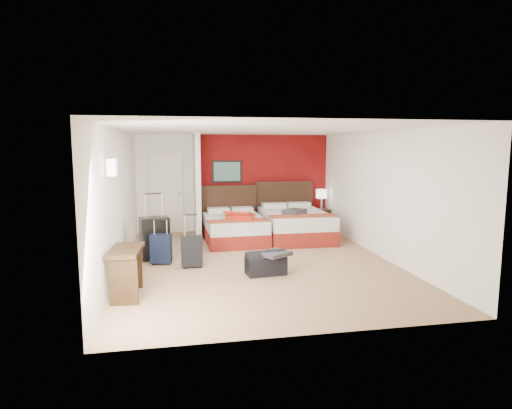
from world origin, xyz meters
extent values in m
plane|color=tan|center=(0.00, 0.00, 0.00)|extent=(6.50, 6.50, 0.00)
cube|color=white|center=(0.00, 3.25, 1.25)|extent=(5.00, 0.04, 2.50)
cube|color=white|center=(-2.50, 0.00, 1.25)|extent=(0.04, 6.50, 2.50)
cube|color=black|center=(-0.20, 3.19, 1.55)|extent=(0.78, 0.03, 0.58)
cube|color=white|center=(-2.38, -1.50, 1.90)|extent=(0.12, 0.20, 0.24)
cube|color=maroon|center=(0.75, 3.23, 1.25)|extent=(3.50, 0.04, 2.50)
cube|color=silver|center=(-1.00, 2.61, 1.25)|extent=(0.12, 1.20, 2.50)
cube|color=silver|center=(-1.75, 3.20, 1.02)|extent=(0.82, 0.06, 2.05)
cube|color=silver|center=(-0.19, 1.87, 0.28)|extent=(1.39, 1.94, 0.57)
cube|color=white|center=(1.28, 1.91, 0.32)|extent=(1.51, 2.14, 0.64)
cube|color=#B5210F|center=(-0.09, 1.77, 0.62)|extent=(0.88, 1.00, 0.10)
cube|color=#39393E|center=(1.18, 1.61, 0.69)|extent=(0.61, 0.60, 0.11)
cube|color=#322010|center=(2.26, 2.84, 0.28)|extent=(0.40, 0.40, 0.55)
cylinder|color=white|center=(2.26, 2.84, 0.81)|extent=(0.30, 0.30, 0.52)
cube|color=black|center=(-1.94, 0.55, 0.40)|extent=(0.61, 0.47, 0.81)
cube|color=black|center=(-1.25, -0.14, 0.27)|extent=(0.38, 0.25, 0.55)
cube|color=black|center=(-1.80, 0.19, 0.27)|extent=(0.41, 0.28, 0.53)
cube|color=black|center=(-0.01, -0.81, 0.17)|extent=(0.71, 0.43, 0.34)
cube|color=#353539|center=(0.14, -0.86, 0.37)|extent=(0.63, 0.60, 0.06)
cube|color=#322010|center=(-2.24, -1.50, 0.36)|extent=(0.50, 0.90, 0.72)
camera|label=1|loc=(-1.48, -7.78, 2.19)|focal=29.81mm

